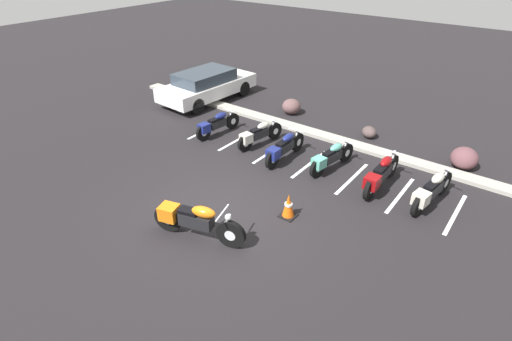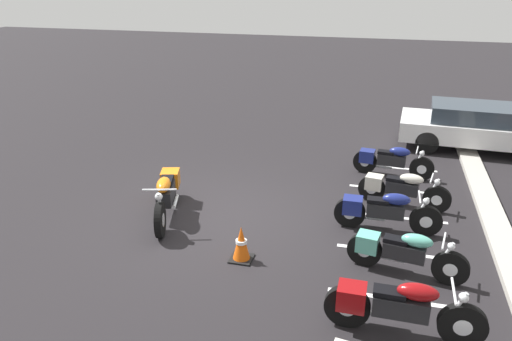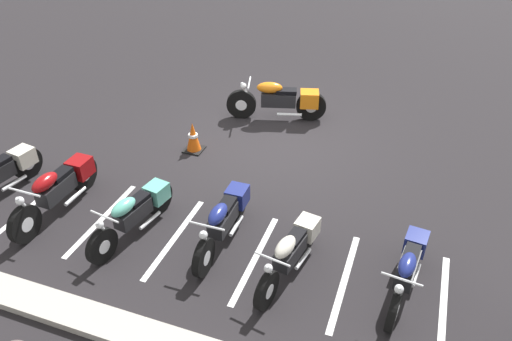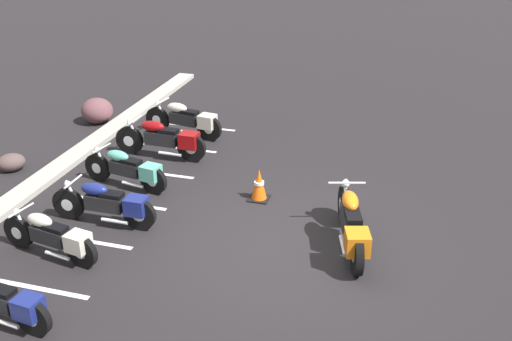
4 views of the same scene
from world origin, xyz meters
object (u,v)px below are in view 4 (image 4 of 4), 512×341
object	(u,v)px
parked_bike_2	(108,204)
parked_bike_5	(186,120)
parked_bike_4	(164,139)
parked_bike_1	(53,237)
traffic_cone	(259,185)
parked_bike_3	(128,169)
motorcycle_orange_featured	(351,224)
landscape_rock_1	(97,111)
landscape_rock_2	(11,162)

from	to	relation	value
parked_bike_2	parked_bike_5	size ratio (longest dim) A/B	0.97
parked_bike_4	parked_bike_2	bearing A→B (deg)	95.47
parked_bike_1	traffic_cone	world-z (taller)	parked_bike_1
parked_bike_5	parked_bike_3	bearing A→B (deg)	97.37
parked_bike_5	traffic_cone	xyz separation A→B (m)	(-2.69, -2.64, -0.14)
motorcycle_orange_featured	traffic_cone	size ratio (longest dim) A/B	3.47
motorcycle_orange_featured	traffic_cone	world-z (taller)	motorcycle_orange_featured
landscape_rock_1	landscape_rock_2	world-z (taller)	landscape_rock_1
motorcycle_orange_featured	traffic_cone	bearing A→B (deg)	40.56
parked_bike_1	landscape_rock_2	distance (m)	3.96
parked_bike_4	traffic_cone	bearing A→B (deg)	153.85
motorcycle_orange_featured	landscape_rock_2	xyz separation A→B (m)	(1.08, 7.57, -0.29)
traffic_cone	parked_bike_5	bearing A→B (deg)	44.40
parked_bike_1	traffic_cone	bearing A→B (deg)	-122.51
parked_bike_5	landscape_rock_1	bearing A→B (deg)	3.63
parked_bike_1	landscape_rock_2	size ratio (longest dim) A/B	3.28
parked_bike_2	motorcycle_orange_featured	bearing A→B (deg)	-174.97
motorcycle_orange_featured	parked_bike_1	size ratio (longest dim) A/B	1.16
motorcycle_orange_featured	parked_bike_5	bearing A→B (deg)	33.11
parked_bike_2	traffic_cone	distance (m)	2.93
parked_bike_1	parked_bike_3	xyz separation A→B (m)	(2.70, 0.00, 0.01)
motorcycle_orange_featured	parked_bike_4	xyz separation A→B (m)	(2.65, 4.62, -0.03)
parked_bike_3	motorcycle_orange_featured	bearing A→B (deg)	177.20
parked_bike_4	traffic_cone	xyz separation A→B (m)	(-1.33, -2.62, -0.15)
parked_bike_4	parked_bike_5	world-z (taller)	parked_bike_4
parked_bike_4	landscape_rock_2	bearing A→B (deg)	28.76
parked_bike_5	traffic_cone	distance (m)	3.77
parked_bike_2	parked_bike_3	distance (m)	1.50
parked_bike_4	landscape_rock_2	xyz separation A→B (m)	(-1.57, 2.95, -0.27)
motorcycle_orange_featured	parked_bike_4	bearing A→B (deg)	44.14
traffic_cone	parked_bike_2	bearing A→B (deg)	126.05
parked_bike_3	landscape_rock_2	size ratio (longest dim) A/B	3.35
parked_bike_3	traffic_cone	world-z (taller)	parked_bike_3
parked_bike_2	landscape_rock_2	distance (m)	3.54
motorcycle_orange_featured	landscape_rock_1	size ratio (longest dim) A/B	2.78
parked_bike_2	parked_bike_4	bearing A→B (deg)	-85.60
parked_bike_2	landscape_rock_1	bearing A→B (deg)	-58.46
parked_bike_3	parked_bike_5	xyz separation A→B (m)	(2.96, -0.07, 0.03)
motorcycle_orange_featured	parked_bike_4	world-z (taller)	motorcycle_orange_featured
parked_bike_3	parked_bike_4	xyz separation A→B (m)	(1.60, -0.09, 0.04)
parked_bike_4	landscape_rock_1	distance (m)	3.09
landscape_rock_2	parked_bike_4	bearing A→B (deg)	-62.01
parked_bike_1	landscape_rock_1	bearing A→B (deg)	-56.72
landscape_rock_1	parked_bike_3	bearing A→B (deg)	-141.36
parked_bike_4	landscape_rock_1	world-z (taller)	parked_bike_4
motorcycle_orange_featured	parked_bike_3	bearing A→B (deg)	61.37
motorcycle_orange_featured	parked_bike_3	world-z (taller)	motorcycle_orange_featured
landscape_rock_2	traffic_cone	size ratio (longest dim) A/B	0.91
parked_bike_5	traffic_cone	world-z (taller)	parked_bike_5
landscape_rock_1	parked_bike_2	bearing A→B (deg)	-148.16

